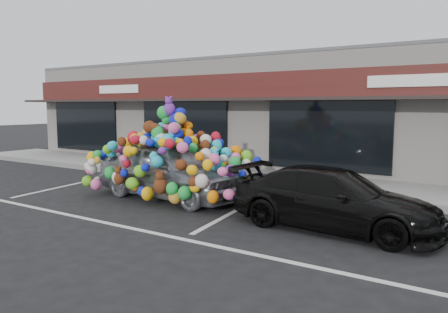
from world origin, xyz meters
The scene contains 9 objects.
ground centered at (0.00, 0.00, 0.00)m, with size 90.00×90.00×0.00m, color black.
shop_building centered at (0.00, 8.44, 2.16)m, with size 24.00×7.20×4.31m.
sidewalk centered at (0.00, 4.00, 0.07)m, with size 26.00×3.00×0.15m, color gray.
kerb centered at (0.00, 2.50, 0.07)m, with size 26.00×0.18×0.16m, color slate.
parking_stripe_left centered at (-3.20, 0.20, 0.00)m, with size 0.12×4.40×0.01m, color silver.
parking_stripe_mid centered at (2.80, 0.20, 0.00)m, with size 0.12×4.40×0.01m, color silver.
lane_line centered at (2.00, -2.30, 0.00)m, with size 14.00×0.12×0.01m, color silver.
toy_car centered at (0.64, 0.35, 0.91)m, with size 3.14×4.77×2.69m.
black_sedan centered at (5.21, -0.12, 0.60)m, with size 4.14×1.68×1.20m, color black.
Camera 1 is at (8.02, -8.36, 2.43)m, focal length 35.00 mm.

